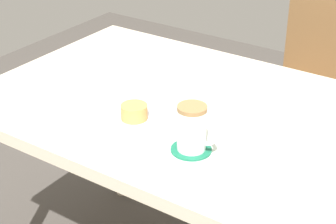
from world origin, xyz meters
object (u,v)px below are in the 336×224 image
Objects in this scene: pastry_plate at (134,121)px; pastry at (134,112)px; coffee_mug at (193,128)px; wooden_chair at (311,88)px; dining_table at (208,135)px.

pastry is at bearing 0.00° from pastry_plate.
coffee_mug reaches higher than pastry_plate.
wooden_chair reaches higher than pastry_plate.
pastry is (-0.12, -0.17, 0.11)m from dining_table.
wooden_chair is at bearing 88.23° from dining_table.
dining_table is 1.46× the size of wooden_chair.
wooden_chair is 1.01m from coffee_mug.
dining_table is 11.42× the size of coffee_mug.
coffee_mug is (0.07, -0.20, 0.14)m from dining_table.
pastry_plate is 0.03m from pastry.
wooden_chair reaches higher than dining_table.
pastry_plate is 2.06× the size of pastry.
wooden_chair is (0.02, 0.76, -0.15)m from dining_table.
pastry is (0.00, 0.00, 0.03)m from pastry_plate.
dining_table is 0.24m from pastry.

